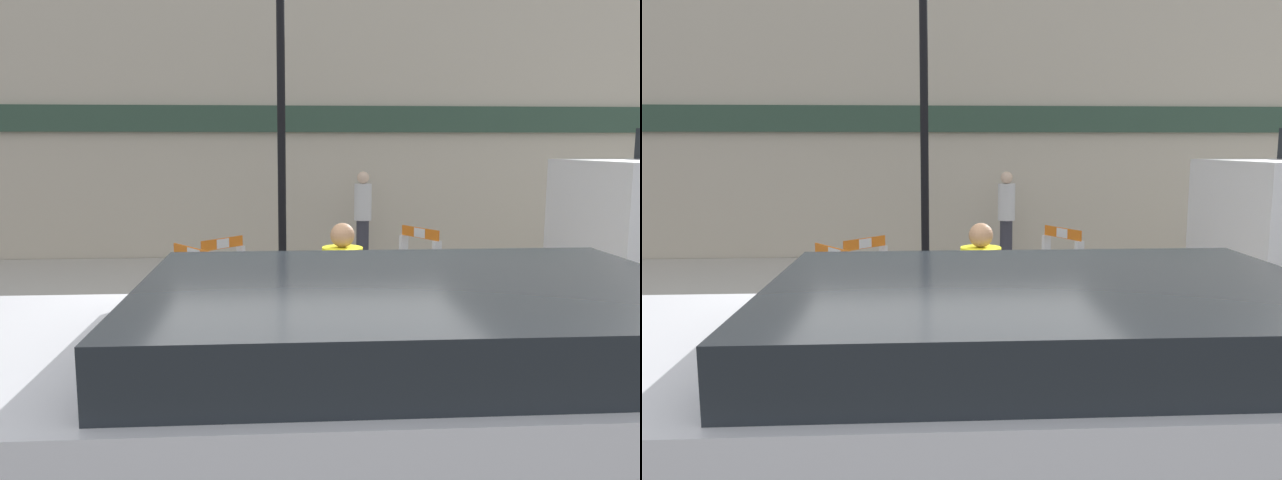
% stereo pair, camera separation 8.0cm
% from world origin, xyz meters
% --- Properties ---
extents(ground_plane, '(60.00, 60.00, 0.00)m').
position_xyz_m(ground_plane, '(0.00, 0.00, 0.00)').
color(ground_plane, '#565451').
extents(sidewalk_slab, '(18.00, 3.18, 0.10)m').
position_xyz_m(sidewalk_slab, '(0.00, 6.09, 0.05)').
color(sidewalk_slab, '#ADA89E').
rests_on(sidewalk_slab, ground_plane).
extents(storefront_facade, '(18.00, 0.22, 5.50)m').
position_xyz_m(storefront_facade, '(0.00, 7.75, 2.75)').
color(storefront_facade, '#BCB29E').
rests_on(storefront_facade, ground_plane).
extents(streetlamp_post, '(0.44, 0.44, 5.03)m').
position_xyz_m(streetlamp_post, '(-0.23, 5.43, 3.34)').
color(streetlamp_post, black).
rests_on(streetlamp_post, sidewalk_slab).
extents(barricade_0, '(0.63, 0.65, 0.97)m').
position_xyz_m(barricade_0, '(-1.10, 4.35, 0.52)').
color(barricade_0, white).
rests_on(barricade_0, ground_plane).
extents(barricade_1, '(0.67, 0.83, 1.15)m').
position_xyz_m(barricade_1, '(-1.23, 2.37, 0.63)').
color(barricade_1, white).
rests_on(barricade_1, ground_plane).
extents(barricade_2, '(0.61, 0.57, 1.01)m').
position_xyz_m(barricade_2, '(1.22, 1.82, 0.53)').
color(barricade_2, white).
rests_on(barricade_2, ground_plane).
extents(barricade_3, '(0.49, 0.76, 1.09)m').
position_xyz_m(barricade_3, '(1.78, 4.35, 0.58)').
color(barricade_3, white).
rests_on(barricade_3, ground_plane).
extents(traffic_cone_0, '(0.30, 0.30, 0.63)m').
position_xyz_m(traffic_cone_0, '(0.66, 4.40, 0.30)').
color(traffic_cone_0, black).
rests_on(traffic_cone_0, ground_plane).
extents(traffic_cone_1, '(0.30, 0.30, 0.62)m').
position_xyz_m(traffic_cone_1, '(2.46, 2.92, 0.30)').
color(traffic_cone_1, black).
rests_on(traffic_cone_1, ground_plane).
extents(traffic_cone_2, '(0.30, 0.30, 0.62)m').
position_xyz_m(traffic_cone_2, '(-0.02, 1.31, 0.30)').
color(traffic_cone_2, black).
rests_on(traffic_cone_2, ground_plane).
extents(traffic_cone_3, '(0.30, 0.30, 0.55)m').
position_xyz_m(traffic_cone_3, '(-1.38, 3.32, 0.26)').
color(traffic_cone_3, black).
rests_on(traffic_cone_3, ground_plane).
extents(traffic_cone_4, '(0.30, 0.30, 0.64)m').
position_xyz_m(traffic_cone_4, '(1.92, 2.14, 0.31)').
color(traffic_cone_4, black).
rests_on(traffic_cone_4, ground_plane).
extents(traffic_cone_5, '(0.30, 0.30, 0.49)m').
position_xyz_m(traffic_cone_5, '(0.61, 1.93, 0.24)').
color(traffic_cone_5, black).
rests_on(traffic_cone_5, ground_plane).
extents(person_worker, '(0.35, 0.35, 1.63)m').
position_xyz_m(person_worker, '(0.25, 0.65, 0.87)').
color(person_worker, '#33333D').
rests_on(person_worker, ground_plane).
extents(person_pedestrian, '(0.38, 0.38, 1.72)m').
position_xyz_m(person_pedestrian, '(1.28, 6.88, 1.04)').
color(person_pedestrian, '#33333D').
rests_on(person_pedestrian, sidewalk_slab).
extents(parked_car_1, '(4.46, 2.02, 1.68)m').
position_xyz_m(parked_car_1, '(0.33, -1.91, 0.95)').
color(parked_car_1, silver).
rests_on(parked_car_1, ground_plane).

